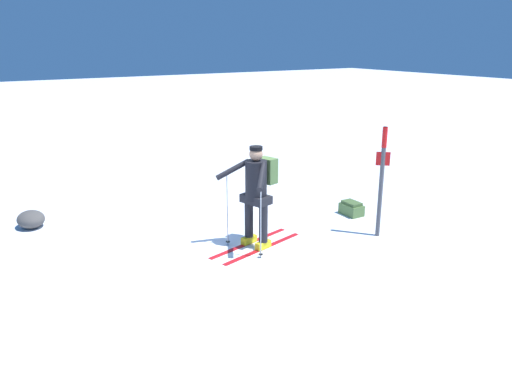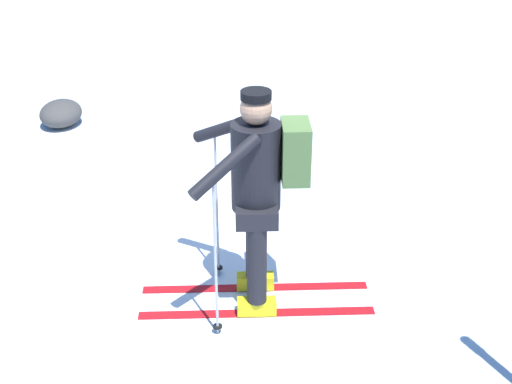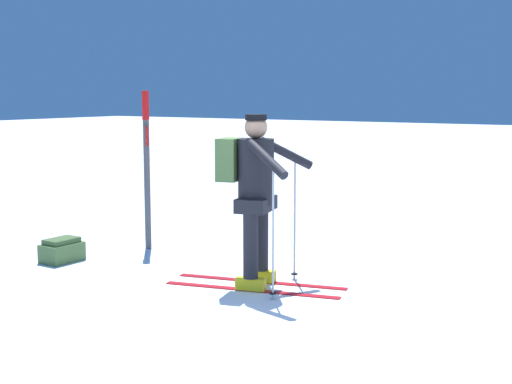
{
  "view_description": "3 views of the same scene",
  "coord_description": "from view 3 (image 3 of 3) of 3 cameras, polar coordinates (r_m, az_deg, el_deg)",
  "views": [
    {
      "loc": [
        -7.37,
        3.78,
        3.43
      ],
      "look_at": [
        -0.63,
        -0.46,
        0.98
      ],
      "focal_mm": 35.0,
      "sensor_mm": 36.0,
      "label": 1
    },
    {
      "loc": [
        -5.13,
        -1.44,
        3.41
      ],
      "look_at": [
        -0.63,
        -0.46,
        0.98
      ],
      "focal_mm": 50.0,
      "sensor_mm": 36.0,
      "label": 2
    },
    {
      "loc": [
        5.34,
        3.38,
        1.97
      ],
      "look_at": [
        -0.63,
        -0.46,
        0.98
      ],
      "focal_mm": 50.0,
      "sensor_mm": 36.0,
      "label": 3
    }
  ],
  "objects": [
    {
      "name": "skier",
      "position": [
        7.16,
        -0.19,
        0.42
      ],
      "size": [
        1.06,
        1.88,
        1.76
      ],
      "color": "red",
      "rests_on": "ground_plane"
    },
    {
      "name": "dropped_backpack",
      "position": [
        8.68,
        -15.27,
        -4.55
      ],
      "size": [
        0.47,
        0.32,
        0.28
      ],
      "color": "#4C6B38",
      "rests_on": "ground_plane"
    },
    {
      "name": "ground_plane",
      "position": [
        6.61,
        0.44,
        -9.35
      ],
      "size": [
        80.0,
        80.0,
        0.0
      ],
      "primitive_type": "plane",
      "color": "white"
    },
    {
      "name": "trail_marker",
      "position": [
        9.03,
        -8.75,
        2.84
      ],
      "size": [
        0.17,
        0.2,
        1.99
      ],
      "color": "#4C4C51",
      "rests_on": "ground_plane"
    }
  ]
}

